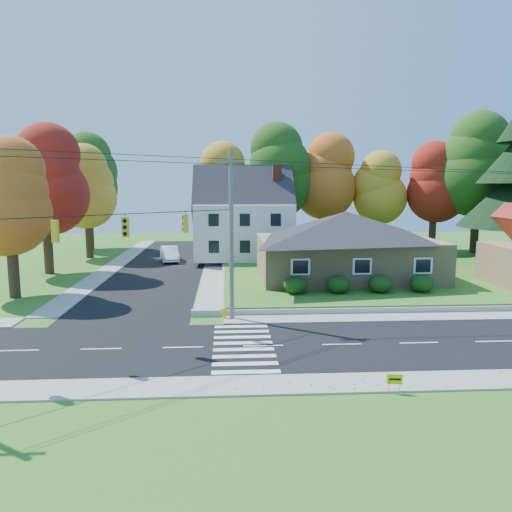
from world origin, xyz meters
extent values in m
plane|color=#3D7923|center=(0.00, 0.00, 0.00)|extent=(120.00, 120.00, 0.00)
cube|color=black|center=(0.00, 0.00, 0.01)|extent=(90.00, 8.00, 0.02)
cube|color=black|center=(-8.00, 26.00, 0.01)|extent=(8.00, 44.00, 0.02)
cube|color=#9C9A90|center=(0.00, 5.00, 0.04)|extent=(90.00, 2.00, 0.08)
cube|color=#9C9A90|center=(0.00, -5.00, 0.04)|extent=(90.00, 2.00, 0.08)
cube|color=#3D7923|center=(13.00, 21.00, 0.25)|extent=(30.00, 30.00, 0.50)
cube|color=tan|center=(8.00, 16.00, 2.10)|extent=(14.00, 10.00, 3.20)
pyramid|color=#26262B|center=(8.00, 16.00, 4.80)|extent=(14.60, 10.60, 2.20)
cube|color=silver|center=(0.00, 28.00, 3.30)|extent=(10.00, 8.00, 5.60)
pyramid|color=#26262B|center=(0.00, 28.00, 7.30)|extent=(10.40, 8.40, 2.40)
cube|color=brown|center=(3.50, 28.00, 5.30)|extent=(0.90, 0.90, 9.60)
ellipsoid|color=#163A10|center=(3.00, 9.80, 1.14)|extent=(1.70, 1.70, 1.27)
ellipsoid|color=#163A10|center=(6.00, 9.80, 1.14)|extent=(1.70, 1.70, 1.27)
ellipsoid|color=#163A10|center=(9.00, 9.80, 1.14)|extent=(1.70, 1.70, 1.27)
ellipsoid|color=#163A10|center=(12.00, 9.80, 1.14)|extent=(1.70, 1.70, 1.27)
cylinder|color=#666059|center=(-1.50, 5.20, 5.00)|extent=(0.26, 0.26, 10.00)
cube|color=#666059|center=(-1.50, 5.20, 9.40)|extent=(1.60, 0.12, 0.12)
cube|color=gold|center=(-9.50, -1.20, 5.95)|extent=(0.26, 0.34, 1.00)
cube|color=gold|center=(-6.80, 0.95, 5.95)|extent=(0.34, 0.26, 1.00)
cube|color=gold|center=(-4.00, 3.20, 5.95)|extent=(0.26, 0.34, 1.00)
cylinder|color=black|center=(-8.00, 0.00, 6.60)|extent=(13.02, 10.43, 0.04)
cylinder|color=#3F2A19|center=(-2.00, 34.00, 3.20)|extent=(0.80, 0.80, 5.40)
sphere|color=#BC8C24|center=(-2.00, 34.00, 7.10)|extent=(6.72, 6.72, 6.72)
sphere|color=#BC8C24|center=(-2.00, 34.00, 8.78)|extent=(5.91, 5.91, 5.91)
sphere|color=#BC8C24|center=(-2.00, 34.00, 10.46)|extent=(5.11, 5.11, 5.11)
cylinder|color=#3F2A19|center=(4.00, 33.00, 3.65)|extent=(0.86, 0.86, 6.30)
sphere|color=#275217|center=(4.00, 33.00, 8.20)|extent=(7.84, 7.84, 7.84)
sphere|color=#275217|center=(4.00, 33.00, 10.16)|extent=(6.90, 6.90, 6.90)
sphere|color=#275217|center=(4.00, 33.00, 12.12)|extent=(5.96, 5.96, 5.96)
cylinder|color=#3F2A19|center=(10.00, 34.00, 3.43)|extent=(0.83, 0.83, 5.85)
sphere|color=#C95A1C|center=(10.00, 34.00, 7.65)|extent=(7.28, 7.28, 7.28)
sphere|color=#C95A1C|center=(10.00, 34.00, 9.47)|extent=(6.41, 6.41, 6.41)
sphere|color=#C95A1C|center=(10.00, 34.00, 11.29)|extent=(5.53, 5.53, 5.53)
cylinder|color=#3F2A19|center=(16.00, 33.00, 2.98)|extent=(0.77, 0.77, 4.95)
sphere|color=#BC8C24|center=(16.00, 33.00, 6.55)|extent=(6.16, 6.16, 6.16)
sphere|color=#BC8C24|center=(16.00, 33.00, 8.09)|extent=(5.42, 5.42, 5.42)
sphere|color=#BC8C24|center=(16.00, 33.00, 9.63)|extent=(4.68, 4.68, 4.68)
cylinder|color=#3F2A19|center=(22.00, 32.00, 3.20)|extent=(0.80, 0.80, 5.40)
sphere|color=maroon|center=(22.00, 32.00, 7.10)|extent=(6.72, 6.72, 6.72)
sphere|color=maroon|center=(22.00, 32.00, 8.78)|extent=(5.91, 5.91, 5.91)
sphere|color=maroon|center=(22.00, 32.00, 10.46)|extent=(5.11, 5.11, 5.11)
cylinder|color=#3F2A19|center=(26.00, 30.00, 3.88)|extent=(0.89, 0.89, 6.75)
sphere|color=#275217|center=(26.00, 30.00, 8.75)|extent=(8.40, 8.40, 8.40)
sphere|color=#275217|center=(26.00, 30.00, 10.85)|extent=(7.39, 7.39, 7.39)
sphere|color=#275217|center=(26.00, 30.00, 12.95)|extent=(6.38, 6.38, 6.38)
cylinder|color=#3F2A19|center=(-17.00, 12.00, 2.48)|extent=(0.77, 0.77, 4.95)
sphere|color=#C95A1C|center=(-17.00, 12.00, 6.05)|extent=(6.16, 6.16, 6.16)
sphere|color=#C95A1C|center=(-17.00, 12.00, 7.59)|extent=(5.42, 5.42, 5.42)
sphere|color=#C95A1C|center=(-17.00, 12.00, 9.13)|extent=(4.68, 4.68, 4.68)
cylinder|color=#3F2A19|center=(-18.00, 22.00, 2.93)|extent=(0.83, 0.83, 5.85)
sphere|color=maroon|center=(-18.00, 22.00, 7.15)|extent=(7.28, 7.28, 7.28)
sphere|color=maroon|center=(-18.00, 22.00, 8.97)|extent=(6.41, 6.41, 6.41)
sphere|color=maroon|center=(-18.00, 22.00, 10.79)|extent=(5.53, 5.53, 5.53)
cylinder|color=#3F2A19|center=(-17.00, 32.00, 2.70)|extent=(0.80, 0.80, 5.40)
sphere|color=#BC8C24|center=(-17.00, 32.00, 6.60)|extent=(6.72, 6.72, 6.72)
sphere|color=#BC8C24|center=(-17.00, 32.00, 8.28)|extent=(5.91, 5.91, 5.91)
sphere|color=#BC8C24|center=(-17.00, 32.00, 9.96)|extent=(5.11, 5.11, 5.11)
cylinder|color=#3F2A19|center=(-19.00, 40.00, 3.15)|extent=(0.86, 0.86, 6.30)
sphere|color=#275217|center=(-19.00, 40.00, 7.70)|extent=(7.84, 7.84, 7.84)
sphere|color=#275217|center=(-19.00, 40.00, 9.66)|extent=(6.90, 6.90, 6.90)
sphere|color=#275217|center=(-19.00, 40.00, 11.62)|extent=(5.96, 5.96, 5.96)
imported|color=white|center=(-7.80, 28.58, 0.81)|extent=(2.55, 5.03, 1.58)
cylinder|color=gold|center=(-1.95, 5.22, 0.04)|extent=(0.32, 0.32, 0.09)
cylinder|color=gold|center=(-1.95, 5.22, 0.31)|extent=(0.21, 0.21, 0.49)
sphere|color=gold|center=(-1.95, 5.22, 0.60)|extent=(0.23, 0.23, 0.23)
cylinder|color=gold|center=(-1.95, 5.22, 0.40)|extent=(0.41, 0.26, 0.11)
cylinder|color=black|center=(4.46, -5.96, 0.25)|extent=(0.02, 0.02, 0.50)
cylinder|color=black|center=(4.90, -5.96, 0.25)|extent=(0.02, 0.02, 0.50)
cube|color=#DAE100|center=(4.68, -5.96, 0.55)|extent=(0.60, 0.10, 0.40)
camera|label=1|loc=(-1.81, -24.07, 8.01)|focal=35.00mm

